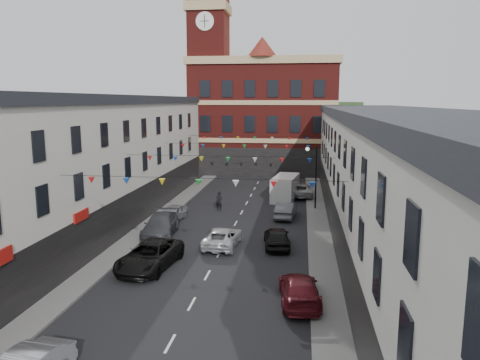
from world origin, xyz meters
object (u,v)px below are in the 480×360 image
at_px(car_left_c, 150,256).
at_px(moving_car, 223,237).
at_px(car_left_d, 161,225).
at_px(white_van, 285,188).
at_px(street_lamp, 313,169).
at_px(car_right_c, 299,289).
at_px(pedestrian, 219,201).
at_px(car_right_f, 300,190).
at_px(car_left_e, 173,213).
at_px(car_right_e, 286,210).
at_px(car_right_d, 277,237).

distance_m(car_left_c, moving_car, 6.19).
distance_m(car_left_d, white_van, 17.11).
bearing_deg(street_lamp, car_right_c, -93.00).
bearing_deg(white_van, pedestrian, -127.03).
bearing_deg(white_van, car_right_f, 55.58).
xyz_separation_m(car_left_d, pedestrian, (3.06, 8.56, 0.12)).
bearing_deg(moving_car, pedestrian, -75.82).
distance_m(car_left_e, car_right_c, 18.79).
relative_size(car_left_c, car_right_e, 1.32).
distance_m(car_right_d, pedestrian, 11.93).
height_order(car_left_c, car_right_d, car_left_c).
bearing_deg(car_left_e, white_van, 53.86).
xyz_separation_m(car_left_d, white_van, (9.02, 14.53, 0.43)).
bearing_deg(car_left_c, car_right_d, 41.43).
bearing_deg(street_lamp, car_left_c, -120.82).
distance_m(car_right_e, pedestrian, 6.57).
bearing_deg(car_right_f, white_van, 43.48).
xyz_separation_m(street_lamp, car_left_c, (-10.31, -17.29, -3.10)).
distance_m(white_van, pedestrian, 8.45).
bearing_deg(car_right_f, car_left_e, 43.22).
height_order(car_right_d, pedestrian, pedestrian).
xyz_separation_m(car_left_d, car_left_e, (-0.28, 4.44, -0.14)).
distance_m(car_left_e, car_right_d, 11.19).
relative_size(car_left_d, white_van, 0.99).
height_order(street_lamp, car_right_f, street_lamp).
bearing_deg(pedestrian, car_right_c, -51.63).
relative_size(car_right_c, pedestrian, 2.61).
relative_size(car_left_e, moving_car, 0.81).
xyz_separation_m(car_left_c, pedestrian, (1.60, 15.59, 0.12)).
distance_m(car_left_d, pedestrian, 9.09).
height_order(moving_car, white_van, white_van).
height_order(car_left_d, car_right_e, car_left_d).
relative_size(car_right_c, moving_car, 0.99).
xyz_separation_m(car_left_d, car_right_f, (10.55, 16.21, -0.06)).
xyz_separation_m(car_left_c, white_van, (7.56, 21.56, 0.44)).
distance_m(street_lamp, car_left_c, 20.37).
distance_m(car_right_f, moving_car, 19.09).
xyz_separation_m(car_right_c, car_right_f, (-0.12, 27.04, 0.04)).
bearing_deg(moving_car, car_left_c, 55.62).
bearing_deg(car_right_f, car_left_d, 52.78).
relative_size(car_left_d, car_right_c, 1.15).
bearing_deg(car_right_e, car_right_f, -91.67).
distance_m(car_left_e, white_van, 13.73).
height_order(white_van, pedestrian, white_van).
bearing_deg(car_left_c, car_right_c, -15.78).
xyz_separation_m(car_right_c, pedestrian, (-7.61, 19.39, 0.22)).
xyz_separation_m(car_right_f, moving_car, (-5.35, -18.32, -0.07)).
height_order(car_left_d, car_right_f, car_left_d).
bearing_deg(car_right_c, car_right_f, -95.29).
height_order(car_left_d, car_left_e, car_left_d).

